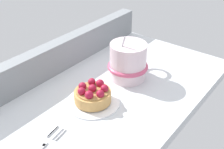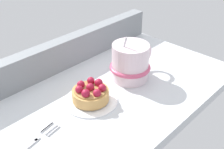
# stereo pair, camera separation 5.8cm
# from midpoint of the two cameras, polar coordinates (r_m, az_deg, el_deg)

# --- Properties ---
(ground_plane) EXTENTS (0.70, 0.39, 0.03)m
(ground_plane) POSITION_cam_midpoint_polar(r_m,az_deg,el_deg) (0.70, 0.87, -4.70)
(ground_plane) COLOR silver
(window_rail_back) EXTENTS (0.69, 0.04, 0.08)m
(window_rail_back) POSITION_cam_midpoint_polar(r_m,az_deg,el_deg) (0.79, -8.59, 3.75)
(window_rail_back) COLOR gray
(window_rail_back) RESTS_ON ground_plane
(dessert_plate) EXTENTS (0.13, 0.13, 0.01)m
(dessert_plate) POSITION_cam_midpoint_polar(r_m,az_deg,el_deg) (0.67, -1.59, -5.36)
(dessert_plate) COLOR white
(dessert_plate) RESTS_ON ground_plane
(raspberry_tart) EXTENTS (0.08, 0.08, 0.04)m
(raspberry_tart) POSITION_cam_midpoint_polar(r_m,az_deg,el_deg) (0.65, -1.62, -3.85)
(raspberry_tart) COLOR tan
(raspberry_tart) RESTS_ON dessert_plate
(coffee_mug) EXTENTS (0.14, 0.11, 0.13)m
(coffee_mug) POSITION_cam_midpoint_polar(r_m,az_deg,el_deg) (0.73, 6.08, 2.30)
(coffee_mug) COLOR silver
(coffee_mug) RESTS_ON ground_plane
(dessert_fork) EXTENTS (0.16, 0.04, 0.01)m
(dessert_fork) POSITION_cam_midpoint_polar(r_m,az_deg,el_deg) (0.57, -13.60, -13.82)
(dessert_fork) COLOR #B7B7BC
(dessert_fork) RESTS_ON ground_plane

